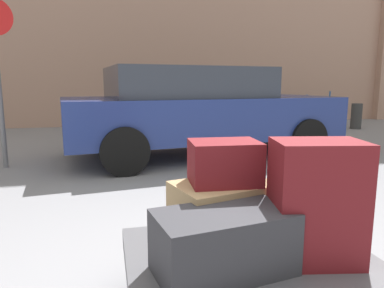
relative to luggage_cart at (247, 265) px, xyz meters
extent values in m
cube|color=#4C4C51|center=(0.00, 0.00, 0.02)|extent=(1.20, 0.87, 0.10)
cylinder|color=black|center=(0.41, 0.30, -0.15)|extent=(0.24, 0.06, 0.24)
cylinder|color=black|center=(-0.41, 0.30, -0.15)|extent=(0.24, 0.06, 0.24)
cube|color=#9E7F56|center=(-0.07, 0.18, 0.23)|extent=(0.59, 0.47, 0.31)
cube|color=maroon|center=(0.28, -0.14, 0.36)|extent=(0.45, 0.35, 0.58)
cube|color=#2D2D33|center=(-0.18, -0.15, 0.21)|extent=(0.65, 0.43, 0.28)
cube|color=maroon|center=(-0.07, 0.18, 0.49)|extent=(0.38, 0.30, 0.23)
cube|color=navy|center=(0.83, 4.01, 0.37)|extent=(4.49, 2.32, 0.64)
cube|color=#2D333D|center=(0.58, 3.98, 0.92)|extent=(2.59, 1.87, 0.46)
cylinder|color=black|center=(2.13, 5.03, 0.05)|extent=(0.66, 0.30, 0.64)
cylinder|color=black|center=(2.34, 3.34, 0.05)|extent=(0.66, 0.30, 0.64)
cylinder|color=black|center=(-0.68, 4.68, 0.05)|extent=(0.66, 0.30, 0.64)
cylinder|color=black|center=(-0.47, 2.99, 0.05)|extent=(0.66, 0.30, 0.64)
torus|color=black|center=(4.71, 7.90, 0.09)|extent=(0.71, 0.27, 0.72)
torus|color=black|center=(5.71, 7.60, 0.09)|extent=(0.71, 0.27, 0.72)
cylinder|color=#194C8C|center=(5.21, 7.75, 0.29)|extent=(0.97, 0.33, 0.04)
cylinder|color=#194C8C|center=(5.02, 7.81, 0.44)|extent=(0.05, 0.05, 0.30)
cylinder|color=#194C8C|center=(5.64, 7.62, 0.49)|extent=(0.05, 0.05, 0.40)
cylinder|color=#383838|center=(2.69, 6.46, 0.06)|extent=(0.27, 0.27, 0.66)
cylinder|color=#383838|center=(3.93, 6.46, 0.06)|extent=(0.27, 0.27, 0.66)
cylinder|color=#383838|center=(5.68, 6.46, 0.06)|extent=(0.27, 0.27, 0.66)
camera|label=1|loc=(-0.65, -1.55, 0.90)|focal=33.10mm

